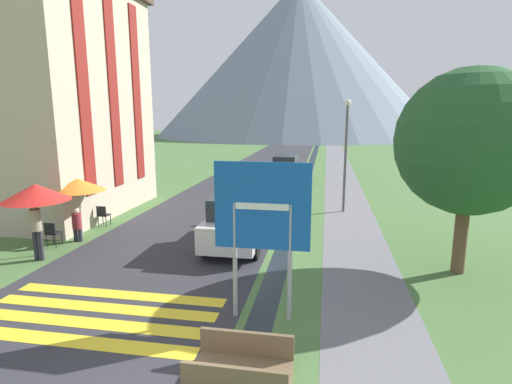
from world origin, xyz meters
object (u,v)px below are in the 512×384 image
(cafe_chair_near_right, at_px, (52,232))
(cafe_umbrella_front_red, at_px, (36,192))
(cafe_umbrella_middle_orange, at_px, (78,185))
(streetlamp, at_px, (346,146))
(parked_car_far, at_px, (286,169))
(cafe_chair_middle, at_px, (66,223))
(footbridge, at_px, (241,371))
(person_seated_near, at_px, (77,223))
(parked_car_near, at_px, (238,220))
(hotel_building, at_px, (53,83))
(road_sign, at_px, (262,218))
(cafe_chair_far_left, at_px, (103,214))
(tree_by_path, at_px, (470,142))
(person_standing_terrace, at_px, (36,227))

(cafe_chair_near_right, distance_m, cafe_umbrella_front_red, 1.78)
(cafe_umbrella_middle_orange, distance_m, streetlamp, 11.25)
(parked_car_far, distance_m, cafe_chair_middle, 14.96)
(streetlamp, bearing_deg, footbridge, -99.73)
(cafe_chair_near_right, bearing_deg, person_seated_near, 55.90)
(person_seated_near, bearing_deg, parked_car_near, 5.21)
(footbridge, xyz_separation_m, cafe_umbrella_middle_orange, (-7.57, 7.11, 1.70))
(hotel_building, height_order, footbridge, hotel_building)
(footbridge, distance_m, cafe_chair_near_right, 9.75)
(road_sign, distance_m, cafe_umbrella_middle_orange, 9.02)
(hotel_building, relative_size, parked_car_near, 2.63)
(parked_car_far, height_order, person_seated_near, parked_car_far)
(cafe_chair_far_left, distance_m, cafe_umbrella_front_red, 3.77)
(hotel_building, relative_size, cafe_chair_middle, 12.65)
(hotel_building, height_order, cafe_chair_near_right, hotel_building)
(parked_car_far, bearing_deg, footbridge, -86.31)
(cafe_umbrella_middle_orange, bearing_deg, cafe_chair_far_left, 85.49)
(person_seated_near, bearing_deg, tree_by_path, -3.25)
(person_standing_terrace, height_order, streetlamp, streetlamp)
(cafe_chair_middle, xyz_separation_m, tree_by_path, (13.22, -1.19, 3.20))
(cafe_chair_middle, height_order, cafe_umbrella_front_red, cafe_umbrella_front_red)
(parked_car_near, xyz_separation_m, cafe_umbrella_front_red, (-5.99, -2.04, 1.15))
(footbridge, bearing_deg, streetlamp, 80.27)
(parked_car_near, xyz_separation_m, cafe_chair_near_right, (-6.22, -1.19, -0.40))
(hotel_building, xyz_separation_m, parked_car_far, (9.29, 9.90, -4.90))
(person_standing_terrace, bearing_deg, cafe_umbrella_front_red, 118.88)
(cafe_umbrella_front_red, bearing_deg, person_seated_near, 79.91)
(footbridge, relative_size, cafe_chair_middle, 2.00)
(footbridge, xyz_separation_m, tree_by_path, (5.11, 5.78, 3.48))
(footbridge, height_order, cafe_chair_near_right, cafe_chair_near_right)
(footbridge, bearing_deg, tree_by_path, 48.55)
(cafe_chair_far_left, height_order, cafe_umbrella_front_red, cafe_umbrella_front_red)
(cafe_chair_middle, relative_size, cafe_umbrella_middle_orange, 0.39)
(parked_car_near, relative_size, cafe_chair_near_right, 4.82)
(person_standing_terrace, bearing_deg, footbridge, -31.82)
(cafe_chair_near_right, relative_size, cafe_chair_far_left, 1.00)
(cafe_umbrella_front_red, distance_m, cafe_umbrella_middle_orange, 2.15)
(cafe_chair_near_right, relative_size, cafe_chair_middle, 1.00)
(person_standing_terrace, xyz_separation_m, tree_by_path, (12.48, 1.21, 2.65))
(road_sign, xyz_separation_m, cafe_chair_near_right, (-7.82, 3.60, -1.78))
(cafe_chair_far_left, bearing_deg, parked_car_near, -29.82)
(hotel_building, distance_m, cafe_umbrella_front_red, 7.24)
(cafe_umbrella_front_red, bearing_deg, streetlamp, 38.19)
(road_sign, height_order, cafe_umbrella_middle_orange, road_sign)
(person_seated_near, distance_m, streetlamp, 11.55)
(cafe_chair_near_right, xyz_separation_m, person_standing_terrace, (0.45, -1.24, 0.55))
(cafe_chair_far_left, relative_size, streetlamp, 0.17)
(hotel_building, bearing_deg, cafe_chair_far_left, -32.37)
(parked_car_far, bearing_deg, cafe_chair_middle, -117.08)
(cafe_chair_middle, xyz_separation_m, person_standing_terrace, (0.74, -2.40, 0.55))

